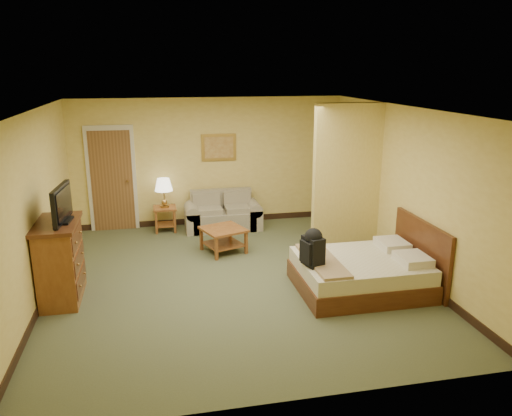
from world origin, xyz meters
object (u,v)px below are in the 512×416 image
object	(u,v)px
loveseat	(223,217)
coffee_table	(223,235)
bed	(365,272)
dresser	(60,261)

from	to	relation	value
loveseat	coffee_table	xyz separation A→B (m)	(-0.18, -1.34, 0.06)
loveseat	bed	world-z (taller)	bed
coffee_table	dresser	distance (m)	2.86
coffee_table	bed	size ratio (longest dim) A/B	0.46
loveseat	dresser	size ratio (longest dim) A/B	1.34
loveseat	coffee_table	world-z (taller)	loveseat
bed	coffee_table	bearing A→B (deg)	132.75
dresser	loveseat	bearing A→B (deg)	45.63
coffee_table	bed	distance (m)	2.67
loveseat	coffee_table	bearing A→B (deg)	-97.64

